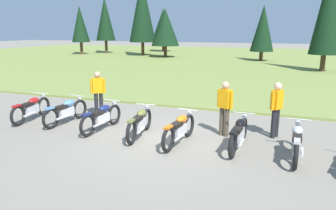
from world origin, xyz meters
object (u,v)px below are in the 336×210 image
at_px(motorcycle_navy, 102,117).
at_px(motorcycle_orange, 180,129).
at_px(rider_with_back_turned, 225,105).
at_px(rider_checking_bike, 98,91).
at_px(motorcycle_red, 31,108).
at_px(motorcycle_olive, 140,122).
at_px(motorcycle_silver, 297,142).
at_px(motorcycle_sky_blue, 66,111).
at_px(rider_near_row_end, 276,107).
at_px(motorcycle_black, 239,133).

distance_m(motorcycle_navy, motorcycle_orange, 2.75).
bearing_deg(rider_with_back_turned, rider_checking_bike, 172.20).
bearing_deg(motorcycle_orange, motorcycle_navy, 173.08).
bearing_deg(motorcycle_red, motorcycle_olive, -3.68).
bearing_deg(motorcycle_silver, rider_checking_bike, 165.48).
distance_m(motorcycle_sky_blue, motorcycle_navy, 1.59).
height_order(motorcycle_red, motorcycle_olive, same).
xyz_separation_m(motorcycle_sky_blue, motorcycle_orange, (4.29, -0.58, 0.00)).
distance_m(motorcycle_sky_blue, rider_with_back_turned, 5.40).
distance_m(motorcycle_olive, rider_near_row_end, 4.08).
height_order(motorcycle_navy, rider_checking_bike, rider_checking_bike).
relative_size(motorcycle_orange, rider_checking_bike, 1.26).
distance_m(motorcycle_navy, motorcycle_olive, 1.42).
bearing_deg(motorcycle_black, rider_with_back_turned, 121.32).
relative_size(motorcycle_orange, motorcycle_black, 1.00).
bearing_deg(rider_checking_bike, motorcycle_black, -16.63).
relative_size(motorcycle_sky_blue, motorcycle_navy, 1.00).
xyz_separation_m(motorcycle_navy, rider_with_back_turned, (3.78, 0.80, 0.51)).
bearing_deg(motorcycle_red, motorcycle_orange, -4.72).
relative_size(motorcycle_red, motorcycle_olive, 1.00).
distance_m(motorcycle_sky_blue, motorcycle_orange, 4.33).
distance_m(rider_near_row_end, rider_checking_bike, 6.26).
bearing_deg(motorcycle_black, motorcycle_orange, -173.61).
height_order(motorcycle_silver, rider_with_back_turned, rider_with_back_turned).
bearing_deg(motorcycle_sky_blue, motorcycle_red, -175.57).
xyz_separation_m(motorcycle_olive, motorcycle_orange, (1.32, -0.19, 0.00)).
xyz_separation_m(motorcycle_olive, motorcycle_black, (2.94, -0.01, 0.00)).
bearing_deg(motorcycle_navy, rider_with_back_turned, 11.96).
bearing_deg(motorcycle_navy, motorcycle_silver, -3.05).
height_order(motorcycle_sky_blue, motorcycle_olive, same).
bearing_deg(motorcycle_sky_blue, rider_checking_bike, 65.93).
bearing_deg(motorcycle_navy, motorcycle_black, -1.96).
xyz_separation_m(motorcycle_red, rider_checking_bike, (1.94, 1.32, 0.51)).
distance_m(motorcycle_silver, rider_checking_bike, 7.07).
xyz_separation_m(motorcycle_sky_blue, rider_checking_bike, (0.54, 1.21, 0.51)).
xyz_separation_m(motorcycle_sky_blue, motorcycle_olive, (2.98, -0.39, 0.00)).
bearing_deg(motorcycle_red, rider_checking_bike, 34.22).
height_order(motorcycle_orange, motorcycle_black, same).
bearing_deg(rider_with_back_turned, motorcycle_orange, -132.87).
bearing_deg(motorcycle_red, motorcycle_silver, -2.93).
xyz_separation_m(motorcycle_red, motorcycle_olive, (4.37, -0.28, 0.00)).
distance_m(motorcycle_red, motorcycle_silver, 8.77).
xyz_separation_m(motorcycle_navy, motorcycle_olive, (1.41, -0.14, 0.00)).
bearing_deg(motorcycle_red, motorcycle_navy, -2.69).
xyz_separation_m(motorcycle_navy, rider_near_row_end, (5.23, 1.19, 0.51)).
height_order(motorcycle_orange, motorcycle_silver, same).
relative_size(motorcycle_navy, rider_with_back_turned, 1.26).
bearing_deg(rider_checking_bike, motorcycle_navy, -54.86).
bearing_deg(motorcycle_black, motorcycle_olive, 179.87).
relative_size(motorcycle_red, motorcycle_navy, 1.00).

